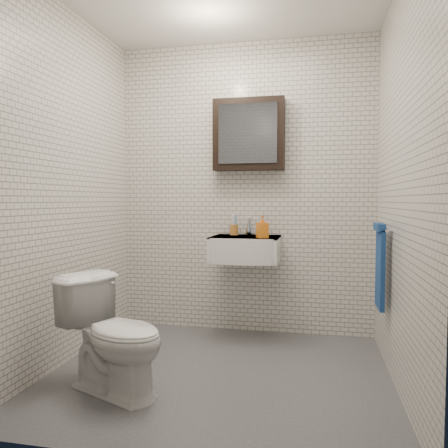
% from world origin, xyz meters
% --- Properties ---
extents(ground, '(2.20, 2.00, 0.01)m').
position_xyz_m(ground, '(0.00, 0.00, 0.01)').
color(ground, '#4A4B51').
rests_on(ground, ground).
extents(room_shell, '(2.22, 2.02, 2.51)m').
position_xyz_m(room_shell, '(0.00, 0.00, 1.47)').
color(room_shell, silver).
rests_on(room_shell, ground).
extents(washbasin, '(0.55, 0.50, 0.20)m').
position_xyz_m(washbasin, '(0.05, 0.73, 0.76)').
color(washbasin, white).
rests_on(washbasin, room_shell).
extents(faucet, '(0.06, 0.20, 0.15)m').
position_xyz_m(faucet, '(0.05, 0.93, 0.92)').
color(faucet, silver).
rests_on(faucet, washbasin).
extents(mirror_cabinet, '(0.60, 0.15, 0.60)m').
position_xyz_m(mirror_cabinet, '(0.05, 0.93, 1.70)').
color(mirror_cabinet, black).
rests_on(mirror_cabinet, room_shell).
extents(towel_rail, '(0.09, 0.30, 0.58)m').
position_xyz_m(towel_rail, '(1.04, 0.35, 0.72)').
color(towel_rail, silver).
rests_on(towel_rail, room_shell).
extents(toothbrush_cup, '(0.08, 0.08, 0.19)m').
position_xyz_m(toothbrush_cup, '(-0.07, 0.90, 0.90)').
color(toothbrush_cup, '#BB762E').
rests_on(toothbrush_cup, washbasin).
extents(soap_bottle, '(0.11, 0.11, 0.18)m').
position_xyz_m(soap_bottle, '(0.20, 0.65, 0.94)').
color(soap_bottle, orange).
rests_on(soap_bottle, washbasin).
extents(toilet, '(0.78, 0.63, 0.69)m').
position_xyz_m(toilet, '(-0.55, -0.39, 0.35)').
color(toilet, white).
rests_on(toilet, ground).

